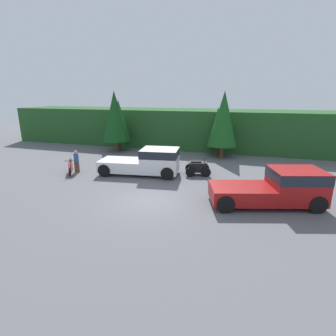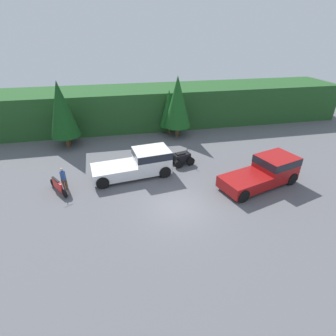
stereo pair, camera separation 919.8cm
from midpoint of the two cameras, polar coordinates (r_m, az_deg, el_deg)
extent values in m
plane|color=#5B5B60|center=(14.73, 11.76, -16.17)|extent=(80.00, 80.00, 0.00)
cube|color=#235123|center=(29.10, 15.28, 3.90)|extent=(44.00, 6.00, 3.99)
cylinder|color=brown|center=(26.13, -2.78, -0.17)|extent=(0.36, 0.36, 1.07)
cone|color=#144719|center=(25.47, -2.87, 6.26)|extent=(2.61, 2.61, 4.87)
cylinder|color=brown|center=(26.74, -2.19, 0.04)|extent=(0.31, 0.31, 0.92)
cone|color=#19561E|center=(26.16, -2.25, 5.41)|extent=(2.24, 2.24, 4.17)
cylinder|color=brown|center=(26.15, 19.17, -1.35)|extent=(0.27, 0.27, 0.80)
cone|color=#19561E|center=(25.62, 19.61, 3.41)|extent=(1.96, 1.96, 3.64)
cylinder|color=brown|center=(25.21, 20.62, -1.80)|extent=(0.35, 0.35, 1.06)
cone|color=#19561E|center=(24.53, 21.29, 4.80)|extent=(2.60, 2.60, 4.85)
cube|color=maroon|center=(17.06, 39.01, -10.86)|extent=(3.04, 2.76, 1.67)
cube|color=#1E232D|center=(16.86, 39.33, -9.17)|extent=(3.06, 2.78, 0.54)
cube|color=maroon|center=(15.70, 30.41, -13.38)|extent=(3.58, 2.92, 0.78)
cylinder|color=black|center=(18.41, 38.53, -11.16)|extent=(0.93, 0.52, 0.89)
cylinder|color=black|center=(17.11, 42.51, -13.85)|extent=(0.93, 0.52, 0.89)
cylinder|color=black|center=(16.11, 25.53, -12.73)|extent=(0.93, 0.52, 0.89)
cylinder|color=black|center=(14.61, 28.76, -16.22)|extent=(0.93, 0.52, 0.89)
cube|color=white|center=(18.47, 10.59, -5.55)|extent=(2.81, 2.45, 1.67)
cube|color=#1E232D|center=(18.28, 10.68, -3.94)|extent=(2.83, 2.47, 0.54)
cube|color=white|center=(18.76, 1.83, -6.39)|extent=(3.37, 2.53, 0.78)
cylinder|color=black|center=(19.64, 12.49, -6.33)|extent=(0.92, 0.40, 0.89)
cylinder|color=black|center=(17.85, 12.77, -8.67)|extent=(0.92, 0.40, 0.89)
cylinder|color=black|center=(19.87, -0.60, -5.68)|extent=(0.92, 0.40, 0.89)
cylinder|color=black|center=(18.09, -1.68, -7.91)|extent=(0.92, 0.40, 0.89)
cylinder|color=black|center=(18.49, -9.45, -8.08)|extent=(0.42, 0.56, 0.60)
cylinder|color=black|center=(20.12, -10.07, -6.09)|extent=(0.42, 0.56, 0.60)
cube|color=red|center=(19.22, -9.80, -6.45)|extent=(0.84, 1.16, 0.67)
cylinder|color=#B7B7BC|center=(18.37, -9.53, -6.88)|extent=(0.20, 0.27, 0.78)
cylinder|color=black|center=(18.22, -9.59, -5.71)|extent=(0.52, 0.36, 0.04)
cube|color=black|center=(19.28, -9.93, -5.21)|extent=(0.63, 0.86, 0.06)
cylinder|color=black|center=(20.12, 19.47, -6.71)|extent=(0.69, 0.38, 0.66)
cylinder|color=black|center=(19.27, 20.29, -7.79)|extent=(0.69, 0.38, 0.66)
cylinder|color=black|center=(19.82, 16.39, -6.78)|extent=(0.69, 0.38, 0.66)
cylinder|color=black|center=(18.96, 17.07, -7.89)|extent=(0.69, 0.38, 0.66)
cube|color=black|center=(19.43, 18.37, -6.58)|extent=(1.44, 1.06, 0.68)
cylinder|color=black|center=(19.39, 19.86, -5.14)|extent=(0.06, 0.06, 0.35)
cylinder|color=black|center=(19.33, 19.91, -4.65)|extent=(0.27, 0.89, 0.04)
cube|color=black|center=(19.26, 18.08, -5.54)|extent=(0.83, 0.61, 0.08)
cylinder|color=brown|center=(19.30, -8.17, -6.63)|extent=(0.22, 0.22, 0.82)
cylinder|color=brown|center=(19.31, -8.73, -6.64)|extent=(0.22, 0.22, 0.82)
cylinder|color=#2D5199|center=(19.04, -8.54, -4.65)|extent=(0.44, 0.44, 0.61)
sphere|color=tan|center=(18.90, -8.59, -3.46)|extent=(0.29, 0.29, 0.22)
camera|label=1|loc=(4.60, 96.65, -30.28)|focal=28.00mm
camera|label=2|loc=(4.60, -83.35, 30.28)|focal=28.00mm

